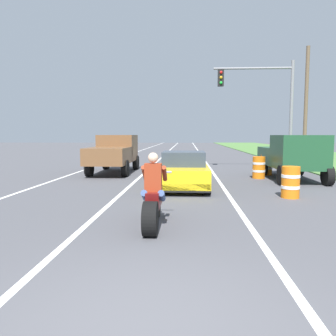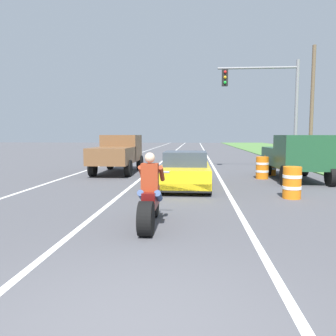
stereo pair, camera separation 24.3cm
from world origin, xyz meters
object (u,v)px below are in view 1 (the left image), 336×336
at_px(motorcycle_with_rider, 153,201).
at_px(construction_barrel_far, 266,165).
at_px(traffic_light_mast_near, 267,98).
at_px(construction_barrel_nearest, 291,182).
at_px(construction_barrel_mid, 259,167).
at_px(sports_car_yellow, 184,171).
at_px(pickup_truck_left_lane_brown, 114,152).
at_px(pickup_truck_right_shoulder_dark_green, 292,155).

relative_size(motorcycle_with_rider, construction_barrel_far, 2.21).
height_order(traffic_light_mast_near, construction_barrel_nearest, traffic_light_mast_near).
xyz_separation_m(motorcycle_with_rider, construction_barrel_mid, (4.00, 8.36, -0.09)).
distance_m(construction_barrel_nearest, construction_barrel_far, 6.14).
distance_m(motorcycle_with_rider, construction_barrel_nearest, 5.40).
height_order(motorcycle_with_rider, construction_barrel_far, motorcycle_with_rider).
bearing_deg(construction_barrel_far, construction_barrel_nearest, -96.32).
bearing_deg(construction_barrel_far, motorcycle_with_rider, -115.58).
bearing_deg(construction_barrel_far, construction_barrel_mid, -115.64).
bearing_deg(sports_car_yellow, construction_barrel_far, 45.44).
distance_m(pickup_truck_left_lane_brown, traffic_light_mast_near, 8.82).
bearing_deg(construction_barrel_mid, construction_barrel_nearest, -90.11).
distance_m(motorcycle_with_rider, construction_barrel_far, 10.81).
xyz_separation_m(pickup_truck_left_lane_brown, pickup_truck_right_shoulder_dark_green, (8.44, -2.21, 0.00)).
xyz_separation_m(sports_car_yellow, construction_barrel_nearest, (3.40, -1.97, -0.13)).
bearing_deg(construction_barrel_far, pickup_truck_left_lane_brown, 176.55).
bearing_deg(motorcycle_with_rider, pickup_truck_left_lane_brown, 106.83).
bearing_deg(traffic_light_mast_near, pickup_truck_left_lane_brown, -168.99).
height_order(construction_barrel_nearest, construction_barrel_far, same).
xyz_separation_m(sports_car_yellow, pickup_truck_right_shoulder_dark_green, (4.76, 2.39, 0.48)).
distance_m(motorcycle_with_rider, construction_barrel_mid, 9.26).
height_order(construction_barrel_nearest, construction_barrel_mid, same).
distance_m(pickup_truck_right_shoulder_dark_green, traffic_light_mast_near, 4.78).
xyz_separation_m(motorcycle_with_rider, construction_barrel_far, (4.67, 9.75, -0.09)).
relative_size(motorcycle_with_rider, sports_car_yellow, 0.51).
relative_size(pickup_truck_left_lane_brown, pickup_truck_right_shoulder_dark_green, 1.00).
relative_size(sports_car_yellow, pickup_truck_right_shoulder_dark_green, 0.90).
bearing_deg(traffic_light_mast_near, sports_car_yellow, -125.99).
distance_m(motorcycle_with_rider, pickup_truck_right_shoulder_dark_green, 9.64).
xyz_separation_m(construction_barrel_mid, construction_barrel_far, (0.67, 1.39, 0.00)).
xyz_separation_m(traffic_light_mast_near, construction_barrel_nearest, (-1.10, -8.16, -3.48)).
bearing_deg(pickup_truck_left_lane_brown, construction_barrel_nearest, -42.87).
distance_m(pickup_truck_left_lane_brown, pickup_truck_right_shoulder_dark_green, 8.73).
bearing_deg(construction_barrel_nearest, construction_barrel_mid, 89.89).
xyz_separation_m(sports_car_yellow, construction_barrel_mid, (3.41, 2.75, -0.13)).
bearing_deg(construction_barrel_mid, traffic_light_mast_near, 72.42).
xyz_separation_m(motorcycle_with_rider, pickup_truck_left_lane_brown, (-3.09, 10.21, 0.51)).
relative_size(construction_barrel_mid, construction_barrel_far, 1.00).
bearing_deg(pickup_truck_left_lane_brown, construction_barrel_far, -3.45).
xyz_separation_m(motorcycle_with_rider, traffic_light_mast_near, (5.09, 11.80, 3.39)).
distance_m(pickup_truck_right_shoulder_dark_green, construction_barrel_mid, 1.52).
bearing_deg(motorcycle_with_rider, traffic_light_mast_near, 66.67).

